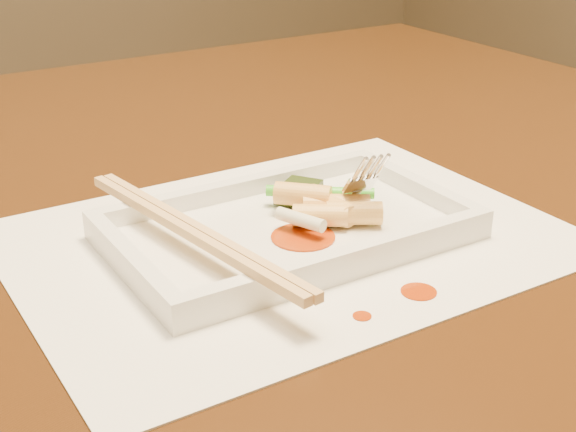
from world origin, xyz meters
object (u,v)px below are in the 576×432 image
plate_base (288,233)px  fork (353,112)px  placemat (288,239)px  table (107,293)px  chopstick_a (187,232)px

plate_base → fork: fork is taller
placemat → plate_base: bearing=0.0°
table → placemat: 0.22m
placemat → fork: fork is taller
table → placemat: size_ratio=3.50×
placemat → table: bearing=117.9°
chopstick_a → table: bearing=92.7°
plate_base → placemat: bearing=0.0°
fork → chopstick_a: bearing=-173.2°
plate_base → fork: size_ratio=1.86×
table → chopstick_a: bearing=-87.3°
placemat → chopstick_a: chopstick_a is taller
placemat → plate_base: 0.00m
fork → plate_base: bearing=-165.6°
placemat → chopstick_a: 0.09m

